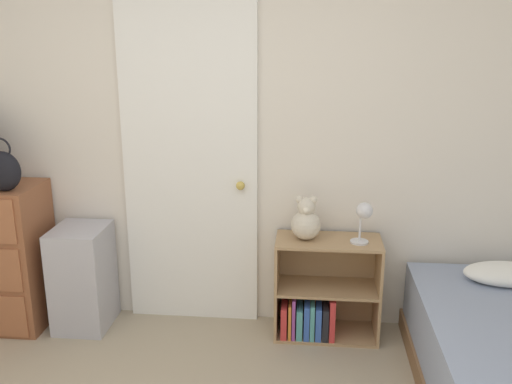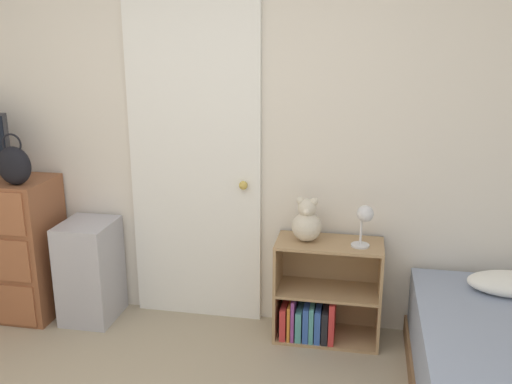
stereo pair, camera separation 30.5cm
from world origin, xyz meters
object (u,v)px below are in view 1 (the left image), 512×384
storage_bin (83,277)px  bookshelf (320,298)px  desk_lamp (364,215)px  handbag (3,171)px  teddy_bear (306,221)px

storage_bin → bookshelf: storage_bin is taller
desk_lamp → storage_bin: bearing=179.6°
storage_bin → handbag: bearing=-159.9°
storage_bin → teddy_bear: bearing=1.3°
desk_lamp → handbag: bearing=-176.6°
bookshelf → desk_lamp: bearing=-10.6°
teddy_bear → bookshelf: bearing=0.7°
storage_bin → teddy_bear: teddy_bear is taller
teddy_bear → desk_lamp: (0.34, -0.04, 0.06)m
handbag → desk_lamp: size_ratio=1.26×
storage_bin → bookshelf: 1.55m
bookshelf → teddy_bear: 0.53m
bookshelf → teddy_bear: size_ratio=2.35×
handbag → teddy_bear: bearing=5.4°
bookshelf → desk_lamp: (0.24, -0.05, 0.59)m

